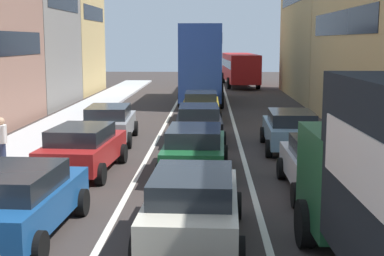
{
  "coord_description": "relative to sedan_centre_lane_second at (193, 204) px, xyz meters",
  "views": [
    {
      "loc": [
        0.52,
        -3.8,
        4.09
      ],
      "look_at": [
        0.0,
        12.0,
        1.6
      ],
      "focal_mm": 51.98,
      "sensor_mm": 36.0,
      "label": 1
    }
  ],
  "objects": [
    {
      "name": "lane_stripe_right",
      "position": [
        1.53,
        12.87,
        -0.79
      ],
      "size": [
        0.16,
        60.0,
        0.01
      ],
      "primitive_type": "cube",
      "color": "silver",
      "rests_on": "ground"
    },
    {
      "name": "wagon_right_lane_far",
      "position": [
        3.38,
        9.82,
        0.0
      ],
      "size": [
        2.15,
        4.34,
        1.49
      ],
      "rotation": [
        0.0,
        0.0,
        1.55
      ],
      "color": "#759EB7",
      "rests_on": "ground"
    },
    {
      "name": "bus_mid_queue_primary",
      "position": [
        -0.16,
        26.01,
        2.03
      ],
      "size": [
        2.94,
        10.54,
        5.06
      ],
      "rotation": [
        0.0,
        0.0,
        1.55
      ],
      "color": "navy",
      "rests_on": "ground"
    },
    {
      "name": "wagon_left_lane_second",
      "position": [
        -3.65,
        0.18,
        0.0
      ],
      "size": [
        2.23,
        4.38,
        1.49
      ],
      "rotation": [
        0.0,
        0.0,
        1.52
      ],
      "color": "#194C8C",
      "rests_on": "ground"
    },
    {
      "name": "lane_stripe_left",
      "position": [
        -1.87,
        12.87,
        -0.79
      ],
      "size": [
        0.16,
        60.0,
        0.01
      ],
      "primitive_type": "cube",
      "color": "silver",
      "rests_on": "ground"
    },
    {
      "name": "pedestrian_near_kerb",
      "position": [
        -6.37,
        6.47,
        0.15
      ],
      "size": [
        0.39,
        0.43,
        1.66
      ],
      "rotation": [
        0.0,
        0.0,
        3.87
      ],
      "color": "#262D47",
      "rests_on": "ground"
    },
    {
      "name": "coupe_centre_lane_fourth",
      "position": [
        -0.12,
        11.55,
        0.0
      ],
      "size": [
        2.15,
        4.34,
        1.49
      ],
      "rotation": [
        0.0,
        0.0,
        1.6
      ],
      "color": "black",
      "rests_on": "ground"
    },
    {
      "name": "sedan_centre_lane_second",
      "position": [
        0.0,
        0.0,
        0.0
      ],
      "size": [
        2.17,
        4.36,
        1.49
      ],
      "rotation": [
        0.0,
        0.0,
        1.54
      ],
      "color": "beige",
      "rests_on": "ground"
    },
    {
      "name": "sedan_right_lane_behind_truck",
      "position": [
        3.4,
        3.82,
        0.0
      ],
      "size": [
        2.07,
        4.3,
        1.49
      ],
      "rotation": [
        0.0,
        0.0,
        1.57
      ],
      "color": "silver",
      "rests_on": "ground"
    },
    {
      "name": "bus_far_queue_secondary",
      "position": [
        3.03,
        39.71,
        0.96
      ],
      "size": [
        3.18,
        10.61,
        2.9
      ],
      "rotation": [
        0.0,
        0.0,
        1.62
      ],
      "color": "#B21919",
      "rests_on": "ground"
    },
    {
      "name": "sidewalk_left",
      "position": [
        -6.87,
        12.87,
        -0.73
      ],
      "size": [
        2.6,
        64.0,
        0.14
      ],
      "primitive_type": "cube",
      "color": "#B9B9B9",
      "rests_on": "ground"
    },
    {
      "name": "hatchback_centre_lane_third",
      "position": [
        -0.12,
        5.84,
        0.0
      ],
      "size": [
        2.14,
        4.34,
        1.49
      ],
      "rotation": [
        0.0,
        0.0,
        1.55
      ],
      "color": "#19592D",
      "rests_on": "ground"
    },
    {
      "name": "sedan_left_lane_third",
      "position": [
        -3.61,
        5.92,
        0.0
      ],
      "size": [
        2.27,
        4.4,
        1.49
      ],
      "rotation": [
        0.0,
        0.0,
        1.51
      ],
      "color": "#A51E1E",
      "rests_on": "ground"
    },
    {
      "name": "sedan_centre_lane_fifth",
      "position": [
        -0.13,
        17.65,
        0.0
      ],
      "size": [
        2.07,
        4.31,
        1.49
      ],
      "rotation": [
        0.0,
        0.0,
        1.57
      ],
      "color": "#B29319",
      "rests_on": "ground"
    },
    {
      "name": "sedan_left_lane_fourth",
      "position": [
        -3.76,
        11.27,
        0.0
      ],
      "size": [
        2.23,
        4.38,
        1.49
      ],
      "rotation": [
        0.0,
        0.0,
        1.62
      ],
      "color": "gray",
      "rests_on": "ground"
    }
  ]
}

